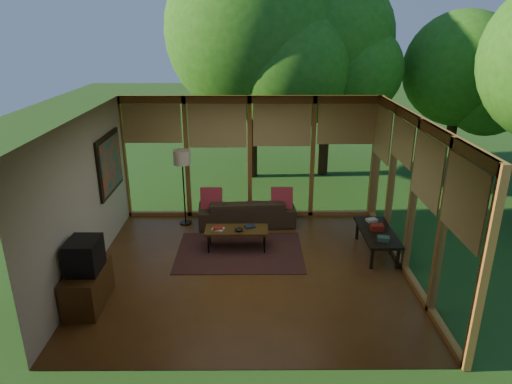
{
  "coord_description": "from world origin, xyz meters",
  "views": [
    {
      "loc": [
        0.07,
        -7.12,
        4.08
      ],
      "look_at": [
        0.12,
        0.7,
        1.21
      ],
      "focal_mm": 32.0,
      "sensor_mm": 36.0,
      "label": 1
    }
  ],
  "objects_px": {
    "television": "(84,255)",
    "media_cabinet": "(88,287)",
    "side_console": "(377,233)",
    "sofa": "(247,211)",
    "floor_lamp": "(182,162)",
    "coffee_table": "(237,230)"
  },
  "relations": [
    {
      "from": "sofa",
      "to": "coffee_table",
      "type": "distance_m",
      "value": 1.21
    },
    {
      "from": "sofa",
      "to": "media_cabinet",
      "type": "distance_m",
      "value": 3.88
    },
    {
      "from": "media_cabinet",
      "to": "side_console",
      "type": "bearing_deg",
      "value": 18.93
    },
    {
      "from": "coffee_table",
      "to": "side_console",
      "type": "height_order",
      "value": "side_console"
    },
    {
      "from": "coffee_table",
      "to": "side_console",
      "type": "xyz_separation_m",
      "value": [
        2.65,
        -0.18,
        0.02
      ]
    },
    {
      "from": "sofa",
      "to": "floor_lamp",
      "type": "distance_m",
      "value": 1.74
    },
    {
      "from": "floor_lamp",
      "to": "media_cabinet",
      "type": "bearing_deg",
      "value": -109.14
    },
    {
      "from": "floor_lamp",
      "to": "coffee_table",
      "type": "height_order",
      "value": "floor_lamp"
    },
    {
      "from": "side_console",
      "to": "television",
      "type": "bearing_deg",
      "value": -160.99
    },
    {
      "from": "sofa",
      "to": "television",
      "type": "xyz_separation_m",
      "value": [
        -2.38,
        -3.04,
        0.55
      ]
    },
    {
      "from": "media_cabinet",
      "to": "coffee_table",
      "type": "xyz_separation_m",
      "value": [
        2.22,
        1.85,
        0.09
      ]
    },
    {
      "from": "television",
      "to": "media_cabinet",
      "type": "bearing_deg",
      "value": 180.0
    },
    {
      "from": "media_cabinet",
      "to": "floor_lamp",
      "type": "relative_size",
      "value": 0.61
    },
    {
      "from": "media_cabinet",
      "to": "coffee_table",
      "type": "relative_size",
      "value": 0.83
    },
    {
      "from": "side_console",
      "to": "sofa",
      "type": "bearing_deg",
      "value": 150.95
    },
    {
      "from": "floor_lamp",
      "to": "side_console",
      "type": "bearing_deg",
      "value": -20.14
    },
    {
      "from": "sofa",
      "to": "television",
      "type": "bearing_deg",
      "value": 47.57
    },
    {
      "from": "media_cabinet",
      "to": "sofa",
      "type": "bearing_deg",
      "value": 51.7
    },
    {
      "from": "floor_lamp",
      "to": "coffee_table",
      "type": "bearing_deg",
      "value": -46.35
    },
    {
      "from": "media_cabinet",
      "to": "side_console",
      "type": "relative_size",
      "value": 0.71
    },
    {
      "from": "coffee_table",
      "to": "media_cabinet",
      "type": "bearing_deg",
      "value": -140.22
    },
    {
      "from": "television",
      "to": "side_console",
      "type": "xyz_separation_m",
      "value": [
        4.85,
        1.67,
        -0.44
      ]
    }
  ]
}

